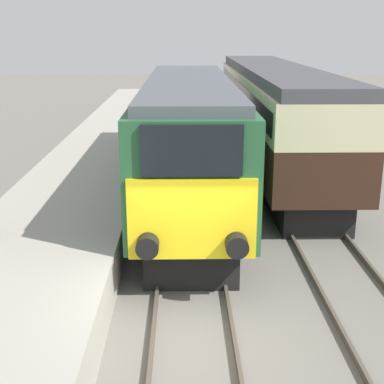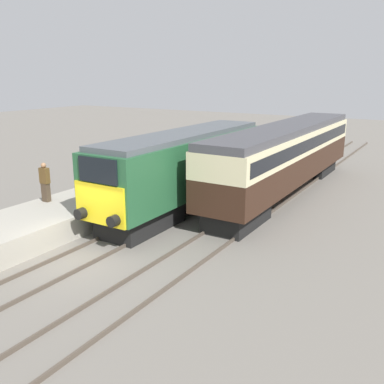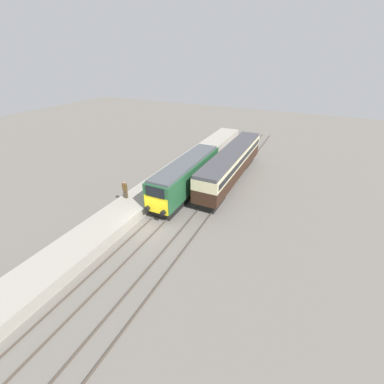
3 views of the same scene
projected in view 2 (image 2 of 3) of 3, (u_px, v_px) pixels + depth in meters
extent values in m
plane|color=slate|center=(76.00, 261.00, 15.78)|extent=(120.00, 120.00, 0.00)
cube|color=#9E998C|center=(140.00, 188.00, 23.89)|extent=(3.50, 50.00, 0.99)
cube|color=#4C4238|center=(144.00, 218.00, 20.24)|extent=(0.07, 60.00, 0.14)
cube|color=#4C4238|center=(169.00, 223.00, 19.52)|extent=(0.07, 60.00, 0.14)
cube|color=#4C4238|center=(206.00, 231.00, 18.53)|extent=(0.07, 60.00, 0.14)
cube|color=#4C4238|center=(236.00, 238.00, 17.81)|extent=(0.07, 60.00, 0.14)
cube|color=black|center=(142.00, 218.00, 18.88)|extent=(2.03, 4.00, 1.00)
cube|color=black|center=(219.00, 184.00, 24.90)|extent=(2.03, 4.00, 1.00)
cube|color=#235633|center=(185.00, 163.00, 21.40)|extent=(2.70, 12.31, 2.69)
cube|color=yellow|center=(100.00, 205.00, 16.45)|extent=(2.48, 0.10, 1.61)
cube|color=black|center=(98.00, 170.00, 16.09)|extent=(1.89, 0.10, 0.97)
cube|color=#4C5156|center=(185.00, 134.00, 21.01)|extent=(2.38, 11.82, 0.24)
cylinder|color=black|center=(81.00, 214.00, 16.82)|extent=(0.44, 0.35, 0.44)
cylinder|color=black|center=(113.00, 221.00, 15.97)|extent=(0.44, 0.35, 0.44)
cube|color=black|center=(237.00, 215.00, 19.37)|extent=(1.89, 3.60, 0.95)
cube|color=black|center=(315.00, 166.00, 29.71)|extent=(1.89, 3.60, 0.95)
cube|color=#331E14|center=(286.00, 165.00, 24.22)|extent=(2.70, 16.96, 1.48)
cube|color=beige|center=(287.00, 142.00, 23.87)|extent=(2.71, 16.96, 1.16)
cube|color=black|center=(287.00, 142.00, 23.87)|extent=(2.75, 16.28, 0.64)
cube|color=#424247|center=(288.00, 128.00, 23.67)|extent=(2.48, 16.96, 0.36)
cube|color=#473828|center=(46.00, 192.00, 19.60)|extent=(0.36, 0.24, 0.86)
cube|color=brown|center=(44.00, 176.00, 19.39)|extent=(0.44, 0.26, 0.72)
sphere|color=#9E704C|center=(43.00, 165.00, 19.26)|extent=(0.23, 0.23, 0.23)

